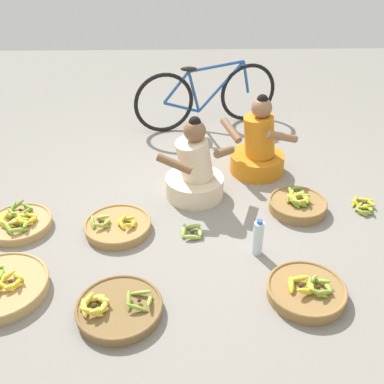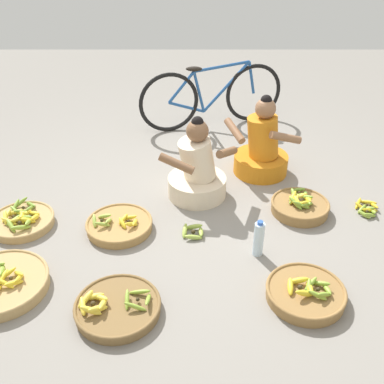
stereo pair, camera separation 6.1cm
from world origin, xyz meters
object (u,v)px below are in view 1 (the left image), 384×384
Objects in this scene: banana_basket_front_left at (298,204)px; loose_bananas_back_left at (364,206)px; loose_bananas_near_bicycle at (192,232)px; bicycle_leaning at (207,96)px; banana_basket_back_center at (118,226)px; vendor_woman_behind at (258,148)px; banana_basket_mid_right at (118,308)px; banana_basket_mid_left at (306,291)px; banana_basket_front_right at (19,223)px; vendor_woman_front at (195,172)px; banana_basket_back_right at (0,287)px; water_bottle at (258,238)px.

banana_basket_front_left is 0.58m from loose_bananas_back_left.
bicycle_leaning is at bearing 84.01° from loose_bananas_near_bicycle.
banana_basket_back_center reaches higher than loose_bananas_near_bicycle.
banana_basket_front_left is at bearing 19.29° from loose_bananas_near_bicycle.
vendor_woman_behind reaches higher than banana_basket_mid_right.
loose_bananas_near_bicycle is 1.52m from loose_bananas_back_left.
banana_basket_mid_left is 1.02m from loose_bananas_near_bicycle.
banana_basket_front_left is 0.95× the size of banana_basket_front_right.
banana_basket_front_left reaches higher than banana_basket_back_center.
banana_basket_mid_left is at bearing -20.82° from banana_basket_front_right.
vendor_woman_front is 1.52m from banana_basket_front_right.
banana_basket_back_right is at bearing -83.28° from banana_basket_front_right.
bicycle_leaning is 1.91m from banana_basket_front_left.
vendor_woman_front is at bearing 118.75° from water_bottle.
vendor_woman_front is 1.49m from loose_bananas_back_left.
banana_basket_mid_left is at bearing -42.79° from loose_bananas_near_bicycle.
bicycle_leaning reaches higher than loose_bananas_near_bicycle.
bicycle_leaning is 5.43× the size of water_bottle.
banana_basket_front_left is 1.53m from banana_basket_back_center.
loose_bananas_near_bicycle is 0.55m from water_bottle.
loose_bananas_near_bicycle is at bearing -6.55° from banana_basket_back_center.
banana_basket_mid_right and banana_basket_back_right have the same top height.
banana_basket_mid_right is 3.15× the size of loose_bananas_near_bicycle.
banana_basket_mid_right is at bearing -149.57° from water_bottle.
loose_bananas_back_left is (2.08, 0.25, -0.02)m from banana_basket_back_center.
bicycle_leaning is at bearing 83.09° from vendor_woman_front.
loose_bananas_near_bicycle is (0.49, 0.81, -0.02)m from banana_basket_mid_right.
banana_basket_mid_right is 0.87× the size of banana_basket_back_right.
banana_basket_mid_left is at bearing -2.43° from banana_basket_back_right.
vendor_woman_behind is 1.70m from banana_basket_mid_left.
banana_basket_mid_left is 1.02× the size of banana_basket_front_right.
vendor_woman_front is 1.46× the size of banana_basket_front_right.
banana_basket_front_right is at bearing 169.20° from water_bottle.
banana_basket_mid_left is 1.83× the size of loose_bananas_back_left.
banana_basket_front_left is (0.69, -1.76, -0.30)m from bicycle_leaning.
banana_basket_mid_left reaches higher than banana_basket_front_right.
banana_basket_front_right reaches higher than banana_basket_back_center.
banana_basket_mid_right is 1.25m from banana_basket_mid_left.
banana_basket_back_right is (-0.82, 0.20, 0.01)m from banana_basket_mid_right.
water_bottle reaches higher than banana_basket_back_right.
vendor_woman_front is 4.25× the size of loose_bananas_near_bicycle.
banana_basket_mid_right is 1.05× the size of banana_basket_back_center.
loose_bananas_back_left is at bearing 12.28° from loose_bananas_near_bicycle.
bicycle_leaning is 2.84m from banana_basket_mid_left.
vendor_woman_front is at bearing 86.41° from loose_bananas_near_bicycle.
water_bottle is at bearing -127.62° from banana_basket_front_left.
loose_bananas_near_bicycle is (1.40, -0.12, -0.02)m from banana_basket_front_right.
banana_basket_front_left is (0.26, -0.68, -0.19)m from vendor_woman_behind.
banana_basket_mid_left reaches higher than banana_basket_mid_right.
loose_bananas_near_bicycle is (-0.04, -0.58, -0.21)m from vendor_woman_front.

